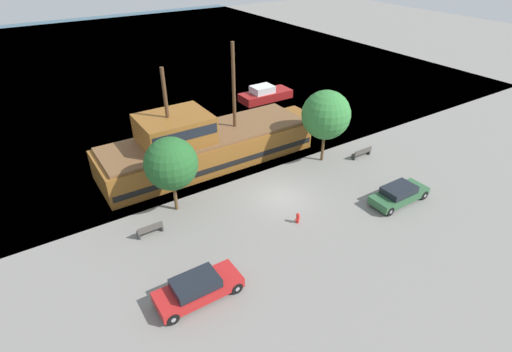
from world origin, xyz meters
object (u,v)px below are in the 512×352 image
(bench_promenade_east, at_px, (150,229))
(bench_promenade_west, at_px, (362,153))
(fire_hydrant, at_px, (298,218))
(parked_car_curb_mid, at_px, (198,288))
(parked_car_curb_front, at_px, (399,194))
(pirate_ship, at_px, (204,144))
(moored_boat_dockside, at_px, (265,94))

(bench_promenade_east, distance_m, bench_promenade_west, 18.99)
(fire_hydrant, bearing_deg, parked_car_curb_mid, -165.28)
(parked_car_curb_front, xyz_separation_m, bench_promenade_east, (-16.25, 6.16, -0.23))
(parked_car_curb_mid, bearing_deg, bench_promenade_west, 18.93)
(fire_hydrant, bearing_deg, pirate_ship, 97.67)
(parked_car_curb_front, xyz_separation_m, bench_promenade_west, (2.74, 6.21, -0.22))
(bench_promenade_east, bearing_deg, parked_car_curb_front, -20.75)
(parked_car_curb_mid, height_order, fire_hydrant, parked_car_curb_mid)
(parked_car_curb_mid, xyz_separation_m, bench_promenade_east, (-0.31, 6.35, -0.25))
(moored_boat_dockside, xyz_separation_m, bench_promenade_east, (-19.77, -16.12, -0.21))
(parked_car_curb_front, xyz_separation_m, fire_hydrant, (-7.55, 2.01, -0.25))
(pirate_ship, relative_size, bench_promenade_east, 11.57)
(fire_hydrant, bearing_deg, parked_car_curb_front, -14.92)
(fire_hydrant, height_order, bench_promenade_east, bench_promenade_east)
(pirate_ship, height_order, fire_hydrant, pirate_ship)
(bench_promenade_west, bearing_deg, fire_hydrant, -157.79)
(moored_boat_dockside, distance_m, fire_hydrant, 23.09)
(parked_car_curb_mid, height_order, bench_promenade_east, parked_car_curb_mid)
(moored_boat_dockside, bearing_deg, fire_hydrant, -118.65)
(parked_car_curb_front, bearing_deg, fire_hydrant, 165.08)
(bench_promenade_west, bearing_deg, parked_car_curb_front, -113.77)
(moored_boat_dockside, xyz_separation_m, parked_car_curb_mid, (-19.46, -22.46, 0.04))
(bench_promenade_east, bearing_deg, parked_car_curb_mid, -87.20)
(pirate_ship, height_order, parked_car_curb_front, pirate_ship)
(bench_promenade_west, bearing_deg, pirate_ship, 150.80)
(moored_boat_dockside, distance_m, bench_promenade_west, 16.08)
(moored_boat_dockside, bearing_deg, bench_promenade_east, -140.81)
(pirate_ship, height_order, parked_car_curb_mid, pirate_ship)
(moored_boat_dockside, distance_m, parked_car_curb_front, 22.55)
(bench_promenade_east, bearing_deg, fire_hydrant, -25.48)
(bench_promenade_east, bearing_deg, bench_promenade_west, 0.17)
(parked_car_curb_front, bearing_deg, bench_promenade_east, 159.25)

